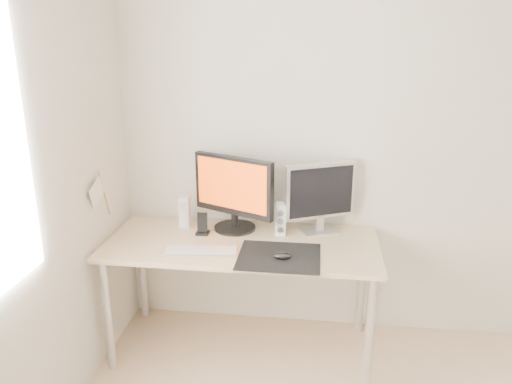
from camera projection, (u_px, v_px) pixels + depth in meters
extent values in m
plane|color=silver|center=(402.00, 146.00, 3.02)|extent=(3.50, 0.00, 3.50)
cube|color=black|center=(279.00, 257.00, 2.74)|extent=(0.45, 0.40, 0.00)
ellipsoid|color=black|center=(282.00, 256.00, 2.70)|extent=(0.10, 0.06, 0.04)
cube|color=#D1B587|center=(242.00, 243.00, 2.95)|extent=(1.60, 0.70, 0.03)
cylinder|color=silver|center=(108.00, 315.00, 2.87)|extent=(0.05, 0.05, 0.70)
cylinder|color=silver|center=(369.00, 334.00, 2.69)|extent=(0.05, 0.05, 0.70)
cylinder|color=silver|center=(142.00, 270.00, 3.42)|extent=(0.05, 0.05, 0.70)
cylinder|color=silver|center=(362.00, 283.00, 3.24)|extent=(0.05, 0.05, 0.70)
cylinder|color=black|center=(235.00, 228.00, 3.12)|extent=(0.35, 0.35, 0.02)
cylinder|color=black|center=(235.00, 217.00, 3.10)|extent=(0.06, 0.06, 0.12)
cube|color=black|center=(234.00, 186.00, 3.03)|extent=(0.52, 0.28, 0.36)
cube|color=orange|center=(231.00, 185.00, 3.01)|extent=(0.45, 0.22, 0.30)
cube|color=silver|center=(318.00, 231.00, 3.08)|extent=(0.27, 0.24, 0.01)
cube|color=#B7B8BA|center=(319.00, 222.00, 3.06)|extent=(0.06, 0.06, 0.10)
cube|color=silver|center=(320.00, 191.00, 3.00)|extent=(0.42, 0.23, 0.34)
cube|color=black|center=(322.00, 192.00, 2.98)|extent=(0.37, 0.18, 0.30)
cube|color=silver|center=(185.00, 212.00, 3.14)|extent=(0.06, 0.07, 0.20)
cylinder|color=silver|center=(184.00, 222.00, 3.11)|extent=(0.04, 0.01, 0.04)
cylinder|color=silver|center=(183.00, 214.00, 3.10)|extent=(0.04, 0.01, 0.04)
cylinder|color=#AFB0B2|center=(183.00, 206.00, 3.08)|extent=(0.04, 0.01, 0.04)
cube|color=white|center=(281.00, 219.00, 3.01)|extent=(0.06, 0.07, 0.20)
cylinder|color=#ACACAE|center=(280.00, 230.00, 2.99)|extent=(0.04, 0.01, 0.04)
cylinder|color=#B1B1B3|center=(280.00, 222.00, 2.97)|extent=(0.04, 0.01, 0.04)
cylinder|color=#AAAAAC|center=(280.00, 213.00, 2.96)|extent=(0.04, 0.01, 0.04)
cube|color=#ACACAE|center=(201.00, 251.00, 2.80)|extent=(0.43, 0.17, 0.01)
cube|color=silver|center=(201.00, 250.00, 2.79)|extent=(0.41, 0.15, 0.01)
cube|color=black|center=(203.00, 233.00, 3.04)|extent=(0.08, 0.07, 0.02)
cube|color=black|center=(202.00, 222.00, 3.02)|extent=(0.06, 0.03, 0.12)
cylinder|color=#A57F54|center=(104.00, 193.00, 2.87)|extent=(0.01, 0.10, 0.29)
cube|color=white|center=(97.00, 191.00, 2.78)|extent=(0.00, 0.19, 0.15)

